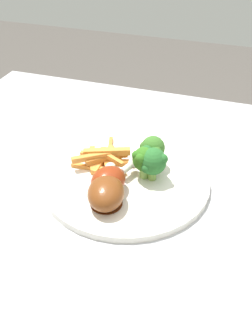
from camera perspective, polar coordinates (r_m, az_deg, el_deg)
name	(u,v)px	position (r m, az deg, el deg)	size (l,w,h in m)	color
dining_table	(161,238)	(0.76, 5.14, -10.01)	(1.08, 0.78, 0.73)	#B7B7BC
dinner_plate	(126,180)	(0.71, 0.00, -1.70)	(0.30, 0.30, 0.01)	white
broccoli_floret_front	(153,148)	(0.71, 3.85, 2.88)	(0.05, 0.05, 0.06)	#8FAC53
broccoli_floret_middle	(152,161)	(0.68, 3.78, 1.00)	(0.05, 0.05, 0.06)	#83AE4B
broccoli_floret_back	(144,159)	(0.68, 2.65, 1.29)	(0.04, 0.04, 0.06)	#8CBD58
carrot_fries_pile	(104,158)	(0.73, -3.19, 1.48)	(0.12, 0.13, 0.03)	orange
chicken_drumstick_near	(110,180)	(0.66, -2.33, -1.70)	(0.07, 0.11, 0.04)	#5E1A0A
chicken_drumstick_far	(106,192)	(0.64, -2.87, -3.48)	(0.08, 0.13, 0.05)	#4E210D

